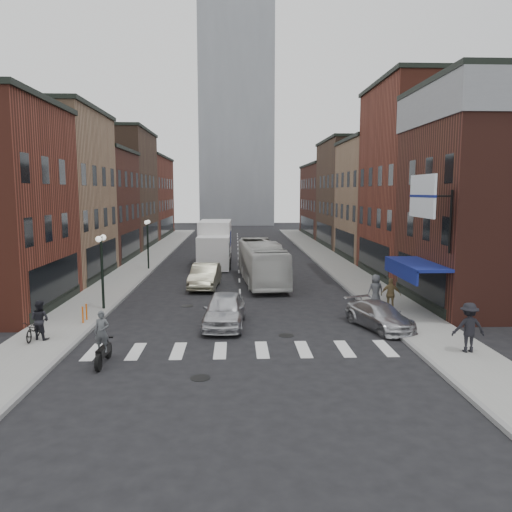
# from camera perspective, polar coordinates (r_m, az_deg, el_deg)

# --- Properties ---
(ground) EXTENTS (160.00, 160.00, 0.00)m
(ground) POSITION_cam_1_polar(r_m,az_deg,el_deg) (23.54, -1.67, -8.44)
(ground) COLOR black
(ground) RESTS_ON ground
(sidewalk_left) EXTENTS (3.00, 74.00, 0.15)m
(sidewalk_left) POSITION_cam_1_polar(r_m,az_deg,el_deg) (45.84, -12.69, -0.74)
(sidewalk_left) COLOR gray
(sidewalk_left) RESTS_ON ground
(sidewalk_right) EXTENTS (3.00, 74.00, 0.15)m
(sidewalk_right) POSITION_cam_1_polar(r_m,az_deg,el_deg) (45.93, 8.67, -0.63)
(sidewalk_right) COLOR gray
(sidewalk_right) RESTS_ON ground
(curb_left) EXTENTS (0.20, 74.00, 0.16)m
(curb_left) POSITION_cam_1_polar(r_m,az_deg,el_deg) (45.60, -10.83, -0.83)
(curb_left) COLOR gray
(curb_left) RESTS_ON ground
(curb_right) EXTENTS (0.20, 74.00, 0.16)m
(curb_right) POSITION_cam_1_polar(r_m,az_deg,el_deg) (45.68, 6.82, -0.73)
(curb_right) COLOR gray
(curb_right) RESTS_ON ground
(crosswalk_stripes) EXTENTS (12.00, 2.20, 0.01)m
(crosswalk_stripes) POSITION_cam_1_polar(r_m,az_deg,el_deg) (20.67, -1.57, -10.70)
(crosswalk_stripes) COLOR silver
(crosswalk_stripes) RESTS_ON ground
(bldg_left_mid_a) EXTENTS (10.30, 10.20, 12.30)m
(bldg_left_mid_a) POSITION_cam_1_polar(r_m,az_deg,el_deg) (39.50, -24.42, 6.35)
(bldg_left_mid_a) COLOR #9C7456
(bldg_left_mid_a) RESTS_ON ground
(bldg_left_mid_b) EXTENTS (10.30, 10.20, 10.30)m
(bldg_left_mid_b) POSITION_cam_1_polar(r_m,az_deg,el_deg) (48.94, -19.97, 5.47)
(bldg_left_mid_b) COLOR #4B221B
(bldg_left_mid_b) RESTS_ON ground
(bldg_left_far_a) EXTENTS (10.30, 12.20, 13.30)m
(bldg_left_far_a) POSITION_cam_1_polar(r_m,az_deg,el_deg) (59.50, -16.83, 7.31)
(bldg_left_far_a) COLOR #4B3325
(bldg_left_far_a) RESTS_ON ground
(bldg_left_far_b) EXTENTS (10.30, 16.20, 11.30)m
(bldg_left_far_b) POSITION_cam_1_polar(r_m,az_deg,el_deg) (73.15, -14.06, 6.58)
(bldg_left_far_b) COLOR maroon
(bldg_left_far_b) RESTS_ON ground
(bldg_right_corner) EXTENTS (10.30, 9.20, 12.30)m
(bldg_right_corner) POSITION_cam_1_polar(r_m,az_deg,el_deg) (31.13, 27.14, 6.10)
(bldg_right_corner) COLOR #4B221B
(bldg_right_corner) RESTS_ON ground
(bldg_right_mid_a) EXTENTS (10.30, 10.20, 14.30)m
(bldg_right_mid_a) POSITION_cam_1_polar(r_m,az_deg,el_deg) (39.69, 20.45, 8.00)
(bldg_right_mid_a) COLOR maroon
(bldg_right_mid_a) RESTS_ON ground
(bldg_right_mid_b) EXTENTS (10.30, 10.20, 11.30)m
(bldg_right_mid_b) POSITION_cam_1_polar(r_m,az_deg,el_deg) (49.07, 15.85, 6.22)
(bldg_right_mid_b) COLOR #9C7456
(bldg_right_mid_b) RESTS_ON ground
(bldg_right_far_a) EXTENTS (10.30, 12.20, 12.30)m
(bldg_right_far_a) POSITION_cam_1_polar(r_m,az_deg,el_deg) (59.62, 12.57, 6.97)
(bldg_right_far_a) COLOR #4B3325
(bldg_right_far_a) RESTS_ON ground
(bldg_right_far_b) EXTENTS (10.30, 16.20, 10.30)m
(bldg_right_far_b) POSITION_cam_1_polar(r_m,az_deg,el_deg) (73.25, 9.73, 6.30)
(bldg_right_far_b) COLOR #4B221B
(bldg_right_far_b) RESTS_ON ground
(awning_blue) EXTENTS (1.80, 5.00, 0.78)m
(awning_blue) POSITION_cam_1_polar(r_m,az_deg,el_deg) (27.03, 17.53, -1.01)
(awning_blue) COLOR navy
(awning_blue) RESTS_ON ground
(billboard_sign) EXTENTS (1.52, 3.00, 3.70)m
(billboard_sign) POSITION_cam_1_polar(r_m,az_deg,el_deg) (24.77, 18.67, 6.35)
(billboard_sign) COLOR black
(billboard_sign) RESTS_ON ground
(distant_tower) EXTENTS (14.00, 14.00, 50.00)m
(distant_tower) POSITION_cam_1_polar(r_m,az_deg,el_deg) (102.34, -2.26, 17.86)
(distant_tower) COLOR #9399A0
(distant_tower) RESTS_ON ground
(streetlamp_near) EXTENTS (0.32, 1.22, 4.11)m
(streetlamp_near) POSITION_cam_1_polar(r_m,az_deg,el_deg) (27.81, -17.23, -0.18)
(streetlamp_near) COLOR black
(streetlamp_near) RESTS_ON ground
(streetlamp_far) EXTENTS (0.32, 1.22, 4.11)m
(streetlamp_far) POSITION_cam_1_polar(r_m,az_deg,el_deg) (41.42, -12.28, 2.37)
(streetlamp_far) COLOR black
(streetlamp_far) RESTS_ON ground
(bike_rack) EXTENTS (0.08, 0.68, 0.80)m
(bike_rack) POSITION_cam_1_polar(r_m,az_deg,el_deg) (25.73, -19.00, -6.20)
(bike_rack) COLOR #D8590C
(bike_rack) RESTS_ON sidewalk_left
(box_truck) EXTENTS (2.79, 8.82, 3.82)m
(box_truck) POSITION_cam_1_polar(r_m,az_deg,el_deg) (43.45, -4.72, 1.39)
(box_truck) COLOR white
(box_truck) RESTS_ON ground
(motorcycle_rider) EXTENTS (0.58, 2.02, 2.06)m
(motorcycle_rider) POSITION_cam_1_polar(r_m,az_deg,el_deg) (19.57, -17.15, -9.14)
(motorcycle_rider) COLOR black
(motorcycle_rider) RESTS_ON ground
(transit_bus) EXTENTS (3.24, 10.64, 2.92)m
(transit_bus) POSITION_cam_1_polar(r_m,az_deg,el_deg) (35.20, 0.66, -0.70)
(transit_bus) COLOR silver
(transit_bus) RESTS_ON ground
(sedan_left_near) EXTENTS (2.18, 4.79, 1.60)m
(sedan_left_near) POSITION_cam_1_polar(r_m,az_deg,el_deg) (24.05, -3.61, -6.14)
(sedan_left_near) COLOR silver
(sedan_left_near) RESTS_ON ground
(sedan_left_far) EXTENTS (2.06, 4.99, 1.61)m
(sedan_left_far) POSITION_cam_1_polar(r_m,az_deg,el_deg) (33.50, -5.84, -2.29)
(sedan_left_far) COLOR #A9A689
(sedan_left_far) RESTS_ON ground
(curb_car) EXTENTS (2.94, 4.54, 1.22)m
(curb_car) POSITION_cam_1_polar(r_m,az_deg,el_deg) (24.33, 13.93, -6.64)
(curb_car) COLOR #B8B8BD
(curb_car) RESTS_ON ground
(parked_bicycle) EXTENTS (0.65, 1.65, 0.85)m
(parked_bicycle) POSITION_cam_1_polar(r_m,az_deg,el_deg) (23.42, -24.07, -7.71)
(parked_bicycle) COLOR black
(parked_bicycle) RESTS_ON sidewalk_left
(ped_left_solo) EXTENTS (0.93, 0.71, 1.69)m
(ped_left_solo) POSITION_cam_1_polar(r_m,az_deg,el_deg) (23.27, -23.48, -6.71)
(ped_left_solo) COLOR black
(ped_left_solo) RESTS_ON sidewalk_left
(ped_right_a) EXTENTS (1.29, 0.68, 1.97)m
(ped_right_a) POSITION_cam_1_polar(r_m,az_deg,el_deg) (21.41, 23.13, -7.51)
(ped_right_a) COLOR black
(ped_right_a) RESTS_ON sidewalk_right
(ped_right_b) EXTENTS (1.11, 0.75, 1.73)m
(ped_right_b) POSITION_cam_1_polar(r_m,az_deg,el_deg) (27.38, 15.16, -4.24)
(ped_right_b) COLOR olive
(ped_right_b) RESTS_ON sidewalk_right
(ped_right_c) EXTENTS (0.93, 0.68, 1.77)m
(ped_right_c) POSITION_cam_1_polar(r_m,az_deg,el_deg) (28.15, 13.51, -3.84)
(ped_right_c) COLOR #525459
(ped_right_c) RESTS_ON sidewalk_right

